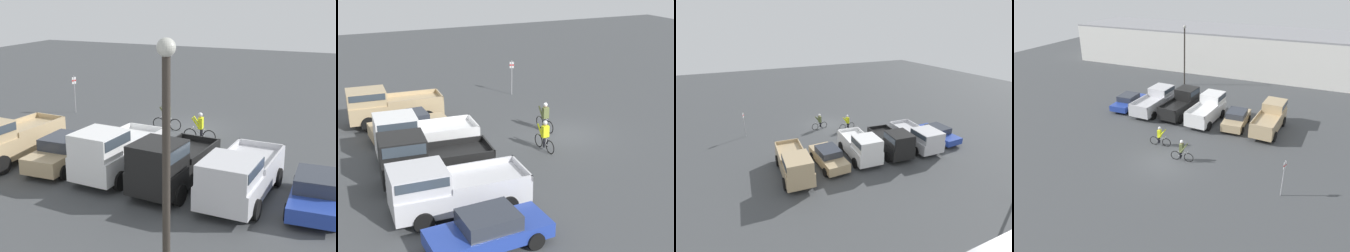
% 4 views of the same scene
% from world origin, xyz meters
% --- Properties ---
extents(ground_plane, '(80.00, 80.00, 0.00)m').
position_xyz_m(ground_plane, '(0.00, 0.00, 0.00)').
color(ground_plane, '#424447').
extents(sedan_0, '(2.05, 4.43, 1.37)m').
position_xyz_m(sedan_0, '(-8.19, 8.05, 0.69)').
color(sedan_0, '#233D9E').
rests_on(sedan_0, ground_plane).
extents(pickup_truck_0, '(2.50, 5.52, 2.09)m').
position_xyz_m(pickup_truck_0, '(-5.36, 8.62, 1.08)').
color(pickup_truck_0, silver).
rests_on(pickup_truck_0, ground_plane).
extents(pickup_truck_1, '(2.51, 5.06, 2.34)m').
position_xyz_m(pickup_truck_1, '(-2.54, 8.74, 1.19)').
color(pickup_truck_1, black).
rests_on(pickup_truck_1, ground_plane).
extents(pickup_truck_2, '(2.48, 5.10, 2.35)m').
position_xyz_m(pickup_truck_2, '(0.25, 8.35, 1.20)').
color(pickup_truck_2, white).
rests_on(pickup_truck_2, ground_plane).
extents(sedan_1, '(2.01, 4.33, 1.49)m').
position_xyz_m(sedan_1, '(3.01, 8.12, 0.75)').
color(sedan_1, tan).
rests_on(sedan_1, ground_plane).
extents(pickup_truck_3, '(2.40, 5.59, 2.22)m').
position_xyz_m(pickup_truck_3, '(5.84, 8.73, 1.16)').
color(pickup_truck_3, tan).
rests_on(pickup_truck_3, ground_plane).
extents(cyclist_0, '(1.74, 0.49, 1.70)m').
position_xyz_m(cyclist_0, '(1.02, 0.73, 0.84)').
color(cyclist_0, black).
rests_on(cyclist_0, ground_plane).
extents(cyclist_1, '(1.79, 0.49, 1.66)m').
position_xyz_m(cyclist_1, '(-1.51, 2.14, 0.82)').
color(cyclist_1, black).
rests_on(cyclist_1, ground_plane).
extents(fire_lane_sign, '(0.13, 0.29, 2.50)m').
position_xyz_m(fire_lane_sign, '(8.28, -0.57, 1.50)').
color(fire_lane_sign, '#9E9EA3').
rests_on(fire_lane_sign, ground_plane).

